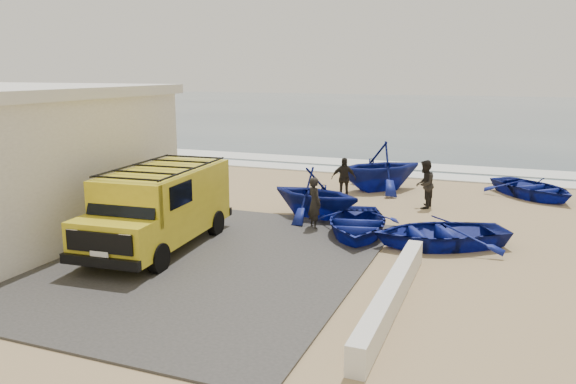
% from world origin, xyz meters
% --- Properties ---
extents(ground, '(160.00, 160.00, 0.00)m').
position_xyz_m(ground, '(0.00, 0.00, 0.00)').
color(ground, tan).
extents(slab, '(12.00, 10.00, 0.05)m').
position_xyz_m(slab, '(-2.00, -2.00, 0.03)').
color(slab, '#403E3B').
rests_on(slab, ground).
extents(ocean, '(180.00, 88.00, 0.01)m').
position_xyz_m(ocean, '(0.00, 56.00, 0.00)').
color(ocean, '#385166').
rests_on(ocean, ground).
extents(surf_line, '(180.00, 1.60, 0.06)m').
position_xyz_m(surf_line, '(0.00, 12.00, 0.03)').
color(surf_line, white).
rests_on(surf_line, ground).
extents(surf_wash, '(180.00, 2.20, 0.04)m').
position_xyz_m(surf_wash, '(0.00, 14.50, 0.02)').
color(surf_wash, white).
rests_on(surf_wash, ground).
extents(parapet, '(0.35, 6.00, 0.55)m').
position_xyz_m(parapet, '(5.00, -3.00, 0.28)').
color(parapet, silver).
rests_on(parapet, ground).
extents(van, '(2.43, 5.35, 2.24)m').
position_xyz_m(van, '(-1.64, -1.35, 1.20)').
color(van, yellow).
rests_on(van, ground).
extents(boat_near_left, '(3.26, 4.05, 0.74)m').
position_xyz_m(boat_near_left, '(3.03, 1.70, 0.37)').
color(boat_near_left, navy).
rests_on(boat_near_left, ground).
extents(boat_near_right, '(4.54, 4.09, 0.77)m').
position_xyz_m(boat_near_right, '(5.41, 1.51, 0.39)').
color(boat_near_right, navy).
rests_on(boat_near_right, ground).
extents(boat_mid_left, '(3.74, 3.43, 1.67)m').
position_xyz_m(boat_mid_left, '(1.25, 3.18, 0.83)').
color(boat_mid_left, navy).
rests_on(boat_mid_left, ground).
extents(boat_far_left, '(4.94, 4.93, 1.97)m').
position_xyz_m(boat_far_left, '(2.24, 8.27, 0.99)').
color(boat_far_left, navy).
rests_on(boat_far_left, ground).
extents(boat_far_right, '(4.37, 4.45, 0.75)m').
position_xyz_m(boat_far_right, '(8.01, 9.03, 0.38)').
color(boat_far_right, navy).
rests_on(boat_far_right, ground).
extents(fisherman_front, '(0.69, 0.68, 1.60)m').
position_xyz_m(fisherman_front, '(1.65, 1.93, 0.80)').
color(fisherman_front, black).
rests_on(fisherman_front, ground).
extents(fisherman_middle, '(0.72, 0.88, 1.70)m').
position_xyz_m(fisherman_middle, '(4.39, 5.85, 0.85)').
color(fisherman_middle, black).
rests_on(fisherman_middle, ground).
extents(fisherman_back, '(1.00, 0.64, 1.58)m').
position_xyz_m(fisherman_back, '(1.37, 6.16, 0.79)').
color(fisherman_back, black).
rests_on(fisherman_back, ground).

